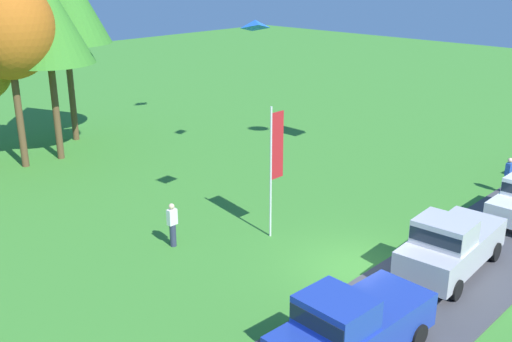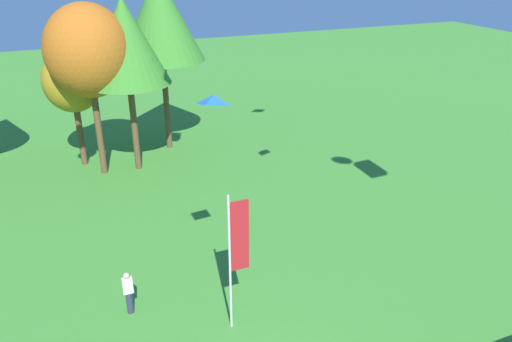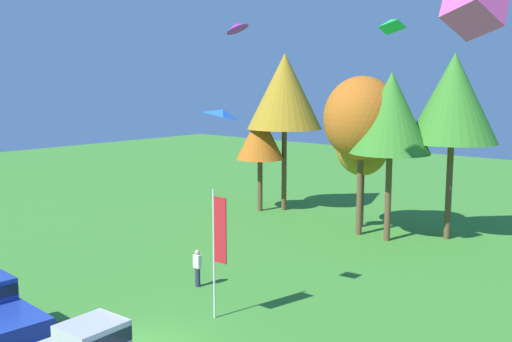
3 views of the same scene
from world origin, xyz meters
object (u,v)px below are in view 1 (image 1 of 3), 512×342
person_beside_suv (508,175)px  flag_banner (275,155)px  person_watching_sky (172,224)px  tree_left_of_center (8,29)px  car_pickup_far_end (350,327)px  kite_diamond_over_trees (255,24)px  tree_center_back (45,18)px  car_pickup_by_flagpole (450,244)px

person_beside_suv → flag_banner: flag_banner is taller
person_watching_sky → tree_left_of_center: bearing=87.5°
car_pickup_far_end → person_beside_suv: car_pickup_far_end is taller
car_pickup_far_end → person_watching_sky: bearing=82.3°
person_beside_suv → kite_diamond_over_trees: bearing=153.4°
flag_banner → kite_diamond_over_trees: kite_diamond_over_trees is taller
tree_center_back → flag_banner: size_ratio=1.90×
flag_banner → kite_diamond_over_trees: 4.81m
person_watching_sky → car_pickup_far_end: bearing=-97.7°
person_beside_suv → flag_banner: (-10.56, 4.79, 2.37)m
car_pickup_by_flagpole → tree_left_of_center: size_ratio=0.54×
person_beside_suv → tree_left_of_center: (-13.38, 19.66, 6.13)m
car_pickup_far_end → tree_center_back: (3.70, 21.48, 6.29)m
car_pickup_by_flagpole → tree_center_back: 22.20m
car_pickup_by_flagpole → kite_diamond_over_trees: bearing=106.5°
kite_diamond_over_trees → car_pickup_by_flagpole: bearing=-73.5°
tree_center_back → kite_diamond_over_trees: tree_center_back is taller
car_pickup_by_flagpole → tree_center_back: size_ratio=0.52×
car_pickup_far_end → person_watching_sky: 8.85m
person_beside_suv → flag_banner: size_ratio=0.33×
car_pickup_by_flagpole → kite_diamond_over_trees: (-2.09, 7.06, 6.90)m
tree_left_of_center → flag_banner: (2.81, -14.87, -3.75)m
kite_diamond_over_trees → car_pickup_far_end: bearing=-119.5°
tree_left_of_center → car_pickup_by_flagpole: bearing=-77.9°
person_beside_suv → car_pickup_far_end: bearing=-172.7°
car_pickup_far_end → flag_banner: flag_banner is taller
person_watching_sky → kite_diamond_over_trees: kite_diamond_over_trees is taller
car_pickup_far_end → tree_center_back: size_ratio=0.52×
car_pickup_by_flagpole → tree_center_back: bearing=97.0°
flag_banner → tree_center_back: bearing=93.3°
tree_left_of_center → tree_center_back: bearing=-3.0°
person_watching_sky → flag_banner: size_ratio=0.33×
flag_banner → person_beside_suv: bearing=-24.4°
tree_center_back → flag_banner: bearing=-86.7°
person_beside_suv → kite_diamond_over_trees: 14.15m
person_beside_suv → kite_diamond_over_trees: (-10.93, 5.48, 7.12)m
person_watching_sky → car_pickup_by_flagpole: bearing=-58.8°
person_beside_suv → kite_diamond_over_trees: size_ratio=1.57×
kite_diamond_over_trees → flag_banner: bearing=-62.1°
car_pickup_far_end → person_watching_sky: size_ratio=2.98×
tree_left_of_center → tree_center_back: (1.96, -0.10, 0.39)m
flag_banner → car_pickup_far_end: bearing=-124.1°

